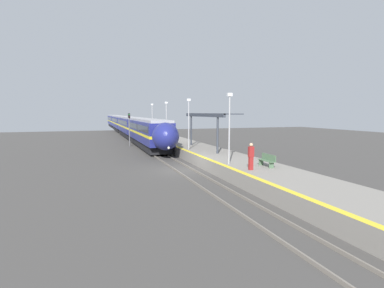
{
  "coord_description": "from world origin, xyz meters",
  "views": [
    {
      "loc": [
        -7.31,
        -23.66,
        4.84
      ],
      "look_at": [
        0.58,
        -0.5,
        2.25
      ],
      "focal_mm": 28.0,
      "sensor_mm": 36.0,
      "label": 1
    }
  ],
  "objects_px": {
    "lamppost_far": "(166,119)",
    "lamppost_mid": "(189,120)",
    "railway_signal": "(129,126)",
    "train": "(125,124)",
    "person_waiting": "(251,156)",
    "platform_bench": "(267,160)",
    "lamppost_near": "(229,124)",
    "lamppost_farthest": "(152,117)"
  },
  "relations": [
    {
      "from": "lamppost_near",
      "to": "lamppost_mid",
      "type": "bearing_deg",
      "value": 90.0
    },
    {
      "from": "person_waiting",
      "to": "lamppost_far",
      "type": "distance_m",
      "value": 21.81
    },
    {
      "from": "platform_bench",
      "to": "lamppost_far",
      "type": "distance_m",
      "value": 21.23
    },
    {
      "from": "platform_bench",
      "to": "lamppost_far",
      "type": "height_order",
      "value": "lamppost_far"
    },
    {
      "from": "lamppost_farthest",
      "to": "lamppost_mid",
      "type": "bearing_deg",
      "value": -90.0
    },
    {
      "from": "railway_signal",
      "to": "lamppost_near",
      "type": "height_order",
      "value": "lamppost_near"
    },
    {
      "from": "lamppost_near",
      "to": "train",
      "type": "bearing_deg",
      "value": 92.82
    },
    {
      "from": "platform_bench",
      "to": "person_waiting",
      "type": "bearing_deg",
      "value": -157.04
    },
    {
      "from": "train",
      "to": "platform_bench",
      "type": "height_order",
      "value": "train"
    },
    {
      "from": "lamppost_near",
      "to": "lamppost_mid",
      "type": "xyz_separation_m",
      "value": [
        0.0,
        9.6,
        0.0
      ]
    },
    {
      "from": "platform_bench",
      "to": "person_waiting",
      "type": "relative_size",
      "value": 0.96
    },
    {
      "from": "railway_signal",
      "to": "lamppost_farthest",
      "type": "bearing_deg",
      "value": 50.62
    },
    {
      "from": "railway_signal",
      "to": "lamppost_farthest",
      "type": "xyz_separation_m",
      "value": [
        4.4,
        5.36,
        1.15
      ]
    },
    {
      "from": "train",
      "to": "lamppost_mid",
      "type": "bearing_deg",
      "value": -86.48
    },
    {
      "from": "railway_signal",
      "to": "lamppost_near",
      "type": "xyz_separation_m",
      "value": [
        4.4,
        -23.44,
        1.15
      ]
    },
    {
      "from": "platform_bench",
      "to": "person_waiting",
      "type": "distance_m",
      "value": 1.96
    },
    {
      "from": "platform_bench",
      "to": "person_waiting",
      "type": "height_order",
      "value": "person_waiting"
    },
    {
      "from": "railway_signal",
      "to": "platform_bench",
      "type": "bearing_deg",
      "value": -75.41
    },
    {
      "from": "platform_bench",
      "to": "lamppost_near",
      "type": "bearing_deg",
      "value": 140.71
    },
    {
      "from": "train",
      "to": "lamppost_near",
      "type": "xyz_separation_m",
      "value": [
        2.39,
        -48.55,
        1.73
      ]
    },
    {
      "from": "lamppost_mid",
      "to": "lamppost_far",
      "type": "bearing_deg",
      "value": 90.0
    },
    {
      "from": "lamppost_far",
      "to": "lamppost_farthest",
      "type": "height_order",
      "value": "same"
    },
    {
      "from": "platform_bench",
      "to": "lamppost_mid",
      "type": "xyz_separation_m",
      "value": [
        -2.16,
        11.36,
        2.54
      ]
    },
    {
      "from": "lamppost_far",
      "to": "lamppost_mid",
      "type": "bearing_deg",
      "value": -90.0
    },
    {
      "from": "railway_signal",
      "to": "lamppost_mid",
      "type": "height_order",
      "value": "lamppost_mid"
    },
    {
      "from": "person_waiting",
      "to": "lamppost_near",
      "type": "distance_m",
      "value": 3.27
    },
    {
      "from": "railway_signal",
      "to": "lamppost_far",
      "type": "distance_m",
      "value": 6.22
    },
    {
      "from": "lamppost_near",
      "to": "lamppost_mid",
      "type": "height_order",
      "value": "same"
    },
    {
      "from": "lamppost_far",
      "to": "train",
      "type": "bearing_deg",
      "value": 94.66
    },
    {
      "from": "railway_signal",
      "to": "lamppost_farthest",
      "type": "relative_size",
      "value": 0.9
    },
    {
      "from": "railway_signal",
      "to": "person_waiting",
      "type": "bearing_deg",
      "value": -79.49
    },
    {
      "from": "railway_signal",
      "to": "lamppost_farthest",
      "type": "distance_m",
      "value": 7.03
    },
    {
      "from": "lamppost_near",
      "to": "lamppost_far",
      "type": "relative_size",
      "value": 1.0
    },
    {
      "from": "railway_signal",
      "to": "lamppost_mid",
      "type": "xyz_separation_m",
      "value": [
        4.4,
        -13.84,
        1.15
      ]
    },
    {
      "from": "lamppost_far",
      "to": "lamppost_farthest",
      "type": "relative_size",
      "value": 1.0
    },
    {
      "from": "lamppost_near",
      "to": "lamppost_far",
      "type": "xyz_separation_m",
      "value": [
        0.0,
        19.2,
        0.0
      ]
    },
    {
      "from": "train",
      "to": "lamppost_farthest",
      "type": "relative_size",
      "value": 15.31
    },
    {
      "from": "train",
      "to": "lamppost_near",
      "type": "distance_m",
      "value": 48.64
    },
    {
      "from": "train",
      "to": "lamppost_mid",
      "type": "height_order",
      "value": "lamppost_mid"
    },
    {
      "from": "railway_signal",
      "to": "lamppost_mid",
      "type": "distance_m",
      "value": 14.57
    },
    {
      "from": "person_waiting",
      "to": "lamppost_mid",
      "type": "xyz_separation_m",
      "value": [
        -0.41,
        12.1,
        2.06
      ]
    },
    {
      "from": "train",
      "to": "person_waiting",
      "type": "height_order",
      "value": "train"
    }
  ]
}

